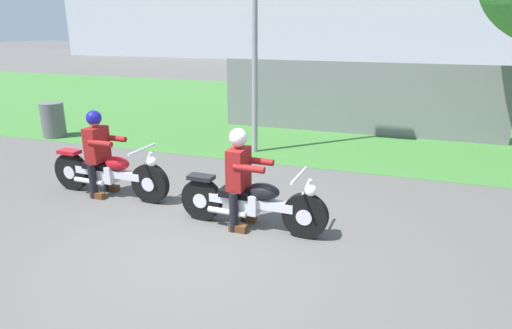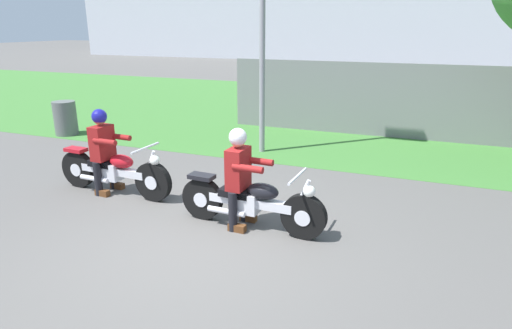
# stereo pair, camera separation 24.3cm
# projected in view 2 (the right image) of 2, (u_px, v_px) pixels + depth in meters

# --- Properties ---
(ground) EXTENTS (120.00, 120.00, 0.00)m
(ground) POSITION_uv_depth(u_px,v_px,m) (194.00, 249.00, 5.40)
(ground) COLOR #565451
(grass_verge) EXTENTS (60.00, 12.00, 0.01)m
(grass_verge) POSITION_uv_depth(u_px,v_px,m) (342.00, 112.00, 13.97)
(grass_verge) COLOR #3D7533
(grass_verge) RESTS_ON ground
(motorcycle_lead) EXTENTS (2.12, 0.66, 0.86)m
(motorcycle_lead) POSITION_uv_depth(u_px,v_px,m) (251.00, 202.00, 5.87)
(motorcycle_lead) COLOR black
(motorcycle_lead) RESTS_ON ground
(rider_lead) EXTENTS (0.56, 0.48, 1.38)m
(rider_lead) POSITION_uv_depth(u_px,v_px,m) (239.00, 171.00, 5.81)
(rider_lead) COLOR black
(rider_lead) RESTS_ON ground
(motorcycle_follow) EXTENTS (2.19, 0.66, 0.87)m
(motorcycle_follow) POSITION_uv_depth(u_px,v_px,m) (114.00, 171.00, 7.09)
(motorcycle_follow) COLOR black
(motorcycle_follow) RESTS_ON ground
(rider_follow) EXTENTS (0.56, 0.48, 1.39)m
(rider_follow) POSITION_uv_depth(u_px,v_px,m) (103.00, 145.00, 7.03)
(rider_follow) COLOR black
(rider_follow) RESTS_ON ground
(trash_can) EXTENTS (0.55, 0.55, 0.85)m
(trash_can) POSITION_uv_depth(u_px,v_px,m) (65.00, 118.00, 10.93)
(trash_can) COLOR #595E5B
(trash_can) RESTS_ON ground
(fence_segment) EXTENTS (7.00, 0.06, 1.80)m
(fence_segment) POSITION_uv_depth(u_px,v_px,m) (367.00, 99.00, 10.76)
(fence_segment) COLOR slate
(fence_segment) RESTS_ON ground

